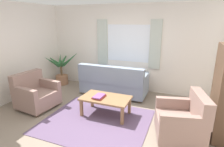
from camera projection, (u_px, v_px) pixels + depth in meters
The scene contains 12 objects.
ground_plane at pixel (96, 121), 4.02m from camera, with size 6.24×6.24×0.00m, color gray.
wall_back at pixel (128, 48), 5.68m from camera, with size 5.32×0.12×2.60m, color silver.
wall_left at pixel (0, 54), 4.61m from camera, with size 0.12×4.40×2.60m, color silver.
window_with_curtains at pixel (128, 43), 5.56m from camera, with size 1.98×0.07×1.40m.
area_rug at pixel (96, 121), 4.02m from camera, with size 2.23×1.92×0.01m, color #604C6B.
couch at pixel (113, 83), 5.37m from camera, with size 1.90×0.82×0.92m.
armchair_left at pixel (36, 94), 4.60m from camera, with size 0.90×0.92×0.88m.
armchair_right at pixel (183, 120), 3.38m from camera, with size 0.99×1.01×0.88m.
coffee_table at pixel (106, 100), 4.20m from camera, with size 1.10×0.64×0.44m.
book_stack_on_table at pixel (99, 96), 4.17m from camera, with size 0.24×0.33×0.05m.
potted_plant at pixel (61, 71), 6.28m from camera, with size 1.14×1.14×1.10m.
bookshelf at pixel (221, 97), 3.40m from camera, with size 0.30×0.94×1.72m.
Camera 1 is at (1.65, -3.19, 2.12)m, focal length 29.61 mm.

